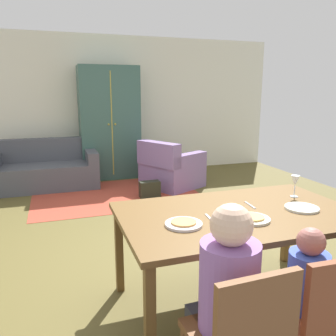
# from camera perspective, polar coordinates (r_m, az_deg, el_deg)

# --- Properties ---
(ground_plane) EXTENTS (7.09, 6.20, 0.02)m
(ground_plane) POSITION_cam_1_polar(r_m,az_deg,el_deg) (4.27, -3.43, -10.05)
(ground_plane) COLOR brown
(back_wall) EXTENTS (7.09, 0.10, 2.70)m
(back_wall) POSITION_cam_1_polar(r_m,az_deg,el_deg) (7.04, -10.37, 10.06)
(back_wall) COLOR silver
(back_wall) RESTS_ON ground_plane
(dining_table) EXTENTS (1.75, 1.06, 0.76)m
(dining_table) POSITION_cam_1_polar(r_m,az_deg,el_deg) (2.64, 11.57, -8.48)
(dining_table) COLOR brown
(dining_table) RESTS_ON ground_plane
(plate_near_man) EXTENTS (0.25, 0.25, 0.02)m
(plate_near_man) POSITION_cam_1_polar(r_m,az_deg,el_deg) (2.31, 2.61, -9.28)
(plate_near_man) COLOR silver
(plate_near_man) RESTS_ON dining_table
(pizza_near_man) EXTENTS (0.17, 0.17, 0.01)m
(pizza_near_man) POSITION_cam_1_polar(r_m,az_deg,el_deg) (2.31, 2.61, -8.94)
(pizza_near_man) COLOR #D59348
(pizza_near_man) RESTS_ON plate_near_man
(plate_near_child) EXTENTS (0.25, 0.25, 0.02)m
(plate_near_child) POSITION_cam_1_polar(r_m,az_deg,el_deg) (2.47, 13.74, -8.21)
(plate_near_child) COLOR silver
(plate_near_child) RESTS_ON dining_table
(pizza_near_child) EXTENTS (0.17, 0.17, 0.01)m
(pizza_near_child) POSITION_cam_1_polar(r_m,az_deg,el_deg) (2.46, 13.76, -7.88)
(pizza_near_child) COLOR gold
(pizza_near_child) RESTS_ON plate_near_child
(plate_near_woman) EXTENTS (0.25, 0.25, 0.02)m
(plate_near_woman) POSITION_cam_1_polar(r_m,az_deg,el_deg) (2.80, 21.31, -6.20)
(plate_near_woman) COLOR white
(plate_near_woman) RESTS_ON dining_table
(wine_glass) EXTENTS (0.07, 0.07, 0.19)m
(wine_glass) POSITION_cam_1_polar(r_m,az_deg,el_deg) (3.07, 20.33, -2.14)
(wine_glass) COLOR silver
(wine_glass) RESTS_ON dining_table
(fork) EXTENTS (0.03, 0.15, 0.01)m
(fork) POSITION_cam_1_polar(r_m,az_deg,el_deg) (2.46, 6.84, -8.18)
(fork) COLOR silver
(fork) RESTS_ON dining_table
(knife) EXTENTS (0.03, 0.17, 0.01)m
(knife) POSITION_cam_1_polar(r_m,az_deg,el_deg) (2.77, 13.45, -6.00)
(knife) COLOR silver
(knife) RESTS_ON dining_table
(person_man) EXTENTS (0.30, 0.40, 1.11)m
(person_man) POSITION_cam_1_polar(r_m,az_deg,el_deg) (1.95, 9.29, -22.44)
(person_man) COLOR #3D3F4A
(person_man) RESTS_ON ground_plane
(dining_chair_child) EXTENTS (0.44, 0.44, 0.87)m
(dining_chair_child) POSITION_cam_1_polar(r_m,az_deg,el_deg) (2.09, 24.36, -21.58)
(dining_chair_child) COLOR brown
(dining_chair_child) RESTS_ON ground_plane
(person_child) EXTENTS (0.22, 0.29, 0.92)m
(person_child) POSITION_cam_1_polar(r_m,az_deg,el_deg) (2.23, 21.17, -20.81)
(person_child) COLOR #362C40
(person_child) RESTS_ON ground_plane
(area_rug) EXTENTS (2.60, 1.80, 0.01)m
(area_rug) POSITION_cam_1_polar(r_m,az_deg,el_deg) (5.64, -8.53, -4.37)
(area_rug) COLOR #A43E2C
(area_rug) RESTS_ON ground_plane
(couch) EXTENTS (1.74, 0.86, 0.82)m
(couch) POSITION_cam_1_polar(r_m,az_deg,el_deg) (6.32, -19.64, -0.31)
(couch) COLOR #4A4D55
(couch) RESTS_ON ground_plane
(armchair) EXTENTS (1.16, 1.15, 0.82)m
(armchair) POSITION_cam_1_polar(r_m,az_deg,el_deg) (5.95, 0.38, -0.18)
(armchair) COLOR slate
(armchair) RESTS_ON ground_plane
(armoire) EXTENTS (1.10, 0.59, 2.10)m
(armoire) POSITION_cam_1_polar(r_m,az_deg,el_deg) (6.68, -9.68, 7.38)
(armoire) COLOR #385C53
(armoire) RESTS_ON ground_plane
(handbag) EXTENTS (0.32, 0.16, 0.26)m
(handbag) POSITION_cam_1_polar(r_m,az_deg,el_deg) (5.42, -3.04, -3.55)
(handbag) COLOR #252A1C
(handbag) RESTS_ON ground_plane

